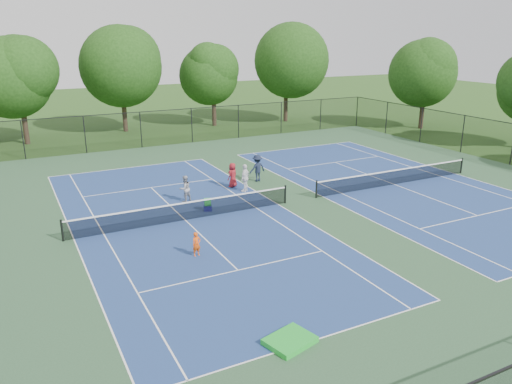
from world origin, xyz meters
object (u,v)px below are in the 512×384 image
tree_side_e (426,70)px  instructor (185,189)px  tree_back_a (18,73)px  bystander_b (257,168)px  tree_back_b (120,62)px  ball_crate (208,208)px  child_player (197,244)px  bystander_c (233,175)px  tree_back_d (287,57)px  ball_hopper (208,202)px  bystander_a (245,178)px  tree_back_c (213,72)px

tree_side_e → instructor: tree_side_e is taller
tree_back_a → bystander_b: size_ratio=5.21×
tree_back_b → ball_crate: (-1.42, -25.18, -6.44)m
tree_back_a → child_player: tree_back_a is taller
bystander_c → bystander_b: bearing=163.3°
tree_back_d → bystander_b: bearing=-124.8°
tree_back_a → instructor: (7.04, -21.08, -5.28)m
tree_back_a → child_player: 29.26m
tree_side_e → ball_hopper: bearing=-155.1°
bystander_a → ball_crate: bearing=-6.9°
tree_back_b → tree_back_c: (9.00, -1.00, -1.11)m
tree_back_b → instructor: 23.89m
child_player → instructor: instructor is taller
tree_back_a → instructor: size_ratio=6.02×
bystander_b → bystander_c: 1.99m
tree_back_c → bystander_c: (-7.37, -20.74, -4.71)m
tree_back_a → ball_hopper: 25.00m
tree_back_c → instructor: size_ratio=5.53×
tree_back_d → tree_side_e: (10.00, -10.00, -1.02)m
tree_back_d → ball_crate: tree_back_d is taller
tree_back_a → ball_crate: bearing=-71.9°
instructor → ball_hopper: size_ratio=4.05×
tree_back_c → child_player: (-12.99, -29.30, -4.94)m
tree_back_c → instructor: tree_back_c is taller
ball_crate → ball_hopper: ball_hopper is taller
bystander_a → bystander_b: bearing=-176.5°
tree_back_c → ball_hopper: size_ratio=22.38×
tree_back_c → bystander_b: size_ratio=4.78×
tree_back_c → tree_back_d: size_ratio=0.81×
tree_back_a → bystander_a: bearing=-62.5°
instructor → tree_back_c: bearing=-134.1°
bystander_b → bystander_c: bearing=4.4°
tree_side_e → ball_hopper: size_ratio=23.65×
tree_back_d → tree_side_e: size_ratio=1.17×
bystander_a → tree_back_c: bearing=-148.5°
instructor → ball_hopper: bearing=86.7°
tree_side_e → child_player: bearing=-149.4°
tree_side_e → instructor: (-28.96, -11.08, -5.05)m
ball_crate → child_player: bearing=-116.5°
tree_back_c → tree_side_e: (18.00, -11.00, 0.33)m
bystander_a → ball_hopper: size_ratio=4.56×
ball_crate → ball_hopper: bearing=0.0°
tree_back_b → tree_side_e: tree_back_b is taller
tree_back_b → bystander_b: bearing=-80.5°
tree_back_c → ball_crate: tree_back_c is taller
bystander_c → ball_hopper: size_ratio=4.09×
tree_back_b → tree_back_c: size_ratio=1.19×
tree_side_e → bystander_c: bearing=-159.0°
tree_back_a → tree_back_c: tree_back_a is taller
instructor → ball_crate: size_ratio=3.64×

